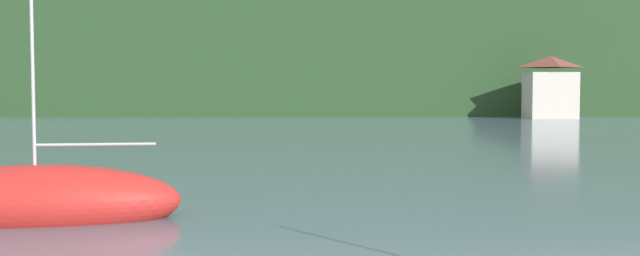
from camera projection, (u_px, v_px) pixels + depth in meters
The scene contains 3 objects.
wooded_hillside at pixel (391, 67), 120.95m from camera, with size 352.00×44.10×47.91m.
shore_building_central at pixel (550, 88), 90.44m from camera, with size 6.45×4.52×8.17m.
sailboat_mid_9 at pixel (36, 202), 19.06m from camera, with size 8.11×3.42×10.09m.
Camera 1 is at (-0.86, 24.57, 3.54)m, focal length 38.86 mm.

